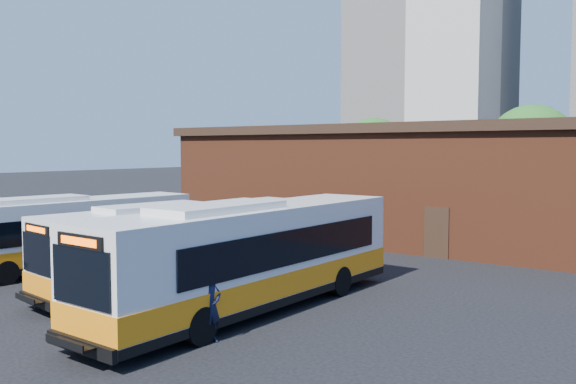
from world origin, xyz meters
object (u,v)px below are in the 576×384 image
Objects in this scene: bus_west at (68,236)px; transit_worker at (210,306)px; bus_midwest at (184,248)px; bus_mideast at (252,260)px.

bus_west is 5.99× the size of transit_worker.
bus_mideast is (4.25, -1.20, 0.16)m from bus_midwest.
bus_west is at bearing 84.20° from transit_worker.
bus_west is 10.51m from bus_mideast.
transit_worker is at bearing -68.46° from bus_mideast.
bus_west is 6.28m from bus_midwest.
bus_mideast is at bearing -8.22° from bus_midwest.
bus_midwest is at bearing 12.31° from bus_west.
transit_worker is (11.68, -3.67, -0.45)m from bus_west.
bus_midwest is 6.99m from transit_worker.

